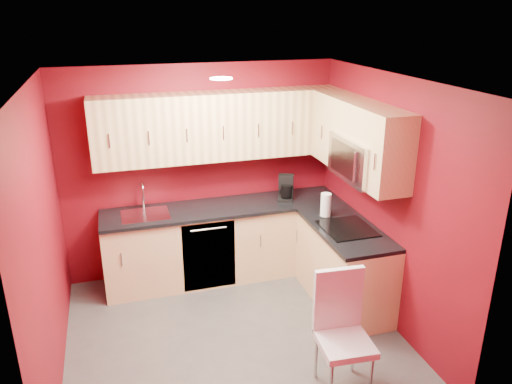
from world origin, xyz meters
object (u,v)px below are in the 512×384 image
sink (145,211)px  dining_chair (345,337)px  paper_towel (326,205)px  microwave (362,159)px  napkin_holder (288,193)px  coffee_maker (286,188)px

sink → dining_chair: 2.63m
paper_towel → microwave: bearing=-61.7°
microwave → napkin_holder: size_ratio=5.51×
microwave → napkin_holder: (-0.40, 1.00, -0.68)m
coffee_maker → napkin_holder: (0.04, 0.02, -0.08)m
coffee_maker → paper_towel: bearing=-45.4°
microwave → sink: microwave is taller
coffee_maker → sink: bearing=-158.2°
coffee_maker → paper_towel: size_ratio=1.10×
microwave → dining_chair: (-0.69, -1.18, -1.13)m
dining_chair → microwave: bearing=63.9°
sink → dining_chair: size_ratio=0.49×
microwave → dining_chair: microwave is taller
sink → dining_chair: bearing=-57.3°
coffee_maker → dining_chair: size_ratio=0.28×
microwave → coffee_maker: 1.23m
microwave → dining_chair: 1.78m
coffee_maker → napkin_holder: coffee_maker is taller
dining_chair → paper_towel: bearing=76.6°
coffee_maker → dining_chair: 2.24m
sink → dining_chair: sink is taller
paper_towel → sink: bearing=161.5°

